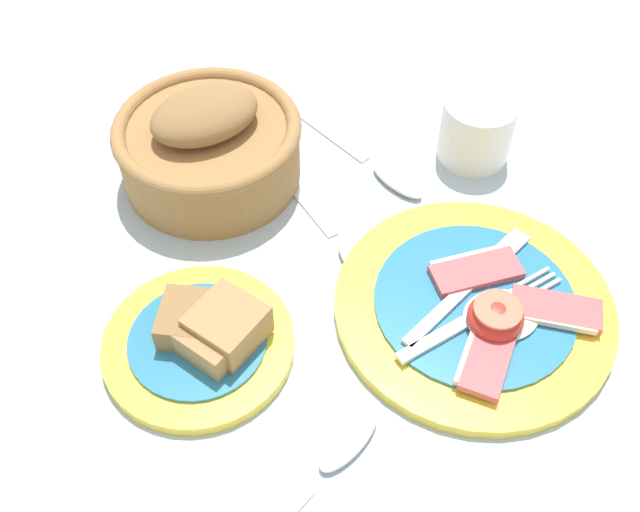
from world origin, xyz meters
The scene contains 8 objects.
ground_plane centered at (0.00, 0.00, 0.00)m, with size 3.00×3.00×0.00m, color #A3BCD1.
breakfast_plate centered at (0.10, 0.02, 0.01)m, with size 0.27×0.27×0.04m.
bread_plate centered at (-0.16, 0.05, 0.02)m, with size 0.18×0.18×0.05m.
sugar_cup centered at (0.18, 0.24, 0.04)m, with size 0.08×0.08×0.07m.
bread_basket centered at (-0.12, 0.27, 0.05)m, with size 0.20×0.20×0.11m.
teaspoon_by_saucer centered at (0.07, 0.23, 0.01)m, with size 0.11×0.18×0.01m.
teaspoon_near_cup centered at (0.00, 0.13, 0.01)m, with size 0.08×0.19×0.01m.
teaspoon_stray centered at (-0.08, -0.09, 0.01)m, with size 0.17×0.13×0.01m.
Camera 1 is at (-0.14, -0.34, 0.59)m, focal length 42.00 mm.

